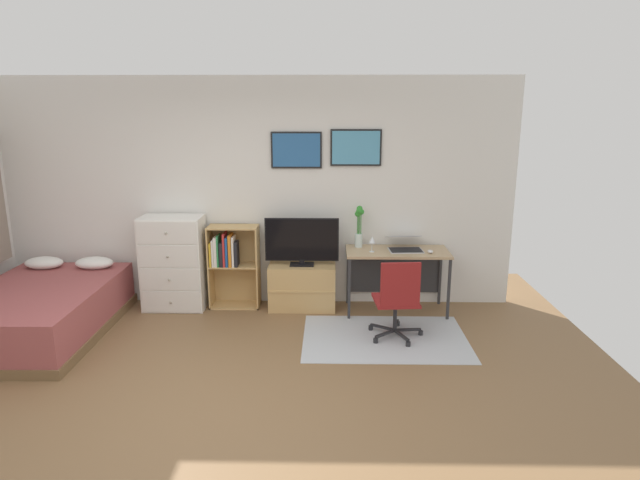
{
  "coord_description": "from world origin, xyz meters",
  "views": [
    {
      "loc": [
        0.89,
        -3.93,
        2.33
      ],
      "look_at": [
        0.78,
        1.5,
        1.0
      ],
      "focal_mm": 30.3,
      "sensor_mm": 36.0,
      "label": 1
    }
  ],
  "objects_px": {
    "bookshelf": "(230,260)",
    "television": "(302,242)",
    "computer_mouse": "(430,251)",
    "office_chair": "(398,298)",
    "dresser": "(174,263)",
    "desk": "(396,260)",
    "bamboo_vase": "(359,226)",
    "wine_glass": "(372,240)",
    "laptop": "(405,244)",
    "tv_stand": "(302,286)",
    "bed": "(40,311)"
  },
  "relations": [
    {
      "from": "bookshelf",
      "to": "television",
      "type": "bearing_deg",
      "value": -4.87
    },
    {
      "from": "television",
      "to": "computer_mouse",
      "type": "bearing_deg",
      "value": -5.96
    },
    {
      "from": "television",
      "to": "office_chair",
      "type": "distance_m",
      "value": 1.39
    },
    {
      "from": "dresser",
      "to": "desk",
      "type": "relative_size",
      "value": 0.94
    },
    {
      "from": "computer_mouse",
      "to": "office_chair",
      "type": "bearing_deg",
      "value": -121.79
    },
    {
      "from": "dresser",
      "to": "computer_mouse",
      "type": "xyz_separation_m",
      "value": [
        2.98,
        -0.16,
        0.2
      ]
    },
    {
      "from": "television",
      "to": "office_chair",
      "type": "height_order",
      "value": "television"
    },
    {
      "from": "bamboo_vase",
      "to": "wine_glass",
      "type": "height_order",
      "value": "bamboo_vase"
    },
    {
      "from": "laptop",
      "to": "bamboo_vase",
      "type": "distance_m",
      "value": 0.57
    },
    {
      "from": "television",
      "to": "computer_mouse",
      "type": "relative_size",
      "value": 8.27
    },
    {
      "from": "bamboo_vase",
      "to": "tv_stand",
      "type": "bearing_deg",
      "value": -173.33
    },
    {
      "from": "laptop",
      "to": "dresser",
      "type": "bearing_deg",
      "value": 176.04
    },
    {
      "from": "bookshelf",
      "to": "laptop",
      "type": "distance_m",
      "value": 2.07
    },
    {
      "from": "laptop",
      "to": "computer_mouse",
      "type": "relative_size",
      "value": 4.21
    },
    {
      "from": "bookshelf",
      "to": "office_chair",
      "type": "xyz_separation_m",
      "value": [
        1.88,
        -0.95,
        -0.13
      ]
    },
    {
      "from": "computer_mouse",
      "to": "bamboo_vase",
      "type": "bearing_deg",
      "value": 162.4
    },
    {
      "from": "desk",
      "to": "television",
      "type": "bearing_deg",
      "value": -179.07
    },
    {
      "from": "tv_stand",
      "to": "computer_mouse",
      "type": "bearing_deg",
      "value": -6.82
    },
    {
      "from": "dresser",
      "to": "computer_mouse",
      "type": "height_order",
      "value": "dresser"
    },
    {
      "from": "dresser",
      "to": "laptop",
      "type": "height_order",
      "value": "dresser"
    },
    {
      "from": "desk",
      "to": "bamboo_vase",
      "type": "height_order",
      "value": "bamboo_vase"
    },
    {
      "from": "bed",
      "to": "bamboo_vase",
      "type": "relative_size",
      "value": 4.19
    },
    {
      "from": "bed",
      "to": "dresser",
      "type": "xyz_separation_m",
      "value": [
        1.21,
        0.8,
        0.3
      ]
    },
    {
      "from": "bookshelf",
      "to": "desk",
      "type": "xyz_separation_m",
      "value": [
        1.96,
        -0.06,
        0.02
      ]
    },
    {
      "from": "bookshelf",
      "to": "television",
      "type": "height_order",
      "value": "television"
    },
    {
      "from": "computer_mouse",
      "to": "bamboo_vase",
      "type": "distance_m",
      "value": 0.87
    },
    {
      "from": "laptop",
      "to": "bamboo_vase",
      "type": "relative_size",
      "value": 0.89
    },
    {
      "from": "bed",
      "to": "bamboo_vase",
      "type": "distance_m",
      "value": 3.59
    },
    {
      "from": "dresser",
      "to": "office_chair",
      "type": "relative_size",
      "value": 1.29
    },
    {
      "from": "office_chair",
      "to": "laptop",
      "type": "bearing_deg",
      "value": 74.05
    },
    {
      "from": "bamboo_vase",
      "to": "office_chair",
      "type": "bearing_deg",
      "value": -70.12
    },
    {
      "from": "bookshelf",
      "to": "wine_glass",
      "type": "distance_m",
      "value": 1.7
    },
    {
      "from": "laptop",
      "to": "computer_mouse",
      "type": "bearing_deg",
      "value": -33.12
    },
    {
      "from": "computer_mouse",
      "to": "wine_glass",
      "type": "distance_m",
      "value": 0.67
    },
    {
      "from": "tv_stand",
      "to": "television",
      "type": "distance_m",
      "value": 0.55
    },
    {
      "from": "office_chair",
      "to": "computer_mouse",
      "type": "height_order",
      "value": "office_chair"
    },
    {
      "from": "laptop",
      "to": "desk",
      "type": "bearing_deg",
      "value": 164.64
    },
    {
      "from": "wine_glass",
      "to": "bamboo_vase",
      "type": "bearing_deg",
      "value": 122.35
    },
    {
      "from": "dresser",
      "to": "desk",
      "type": "distance_m",
      "value": 2.62
    },
    {
      "from": "tv_stand",
      "to": "wine_glass",
      "type": "xyz_separation_m",
      "value": [
        0.81,
        -0.14,
        0.61
      ]
    },
    {
      "from": "dresser",
      "to": "tv_stand",
      "type": "height_order",
      "value": "dresser"
    },
    {
      "from": "tv_stand",
      "to": "desk",
      "type": "xyz_separation_m",
      "value": [
        1.11,
        -0.0,
        0.33
      ]
    },
    {
      "from": "bed",
      "to": "bamboo_vase",
      "type": "xyz_separation_m",
      "value": [
        3.4,
        0.9,
        0.74
      ]
    },
    {
      "from": "bed",
      "to": "desk",
      "type": "distance_m",
      "value": 3.93
    },
    {
      "from": "bookshelf",
      "to": "office_chair",
      "type": "height_order",
      "value": "bookshelf"
    },
    {
      "from": "dresser",
      "to": "wine_glass",
      "type": "bearing_deg",
      "value": -3.14
    },
    {
      "from": "dresser",
      "to": "television",
      "type": "distance_m",
      "value": 1.54
    },
    {
      "from": "computer_mouse",
      "to": "wine_glass",
      "type": "relative_size",
      "value": 0.58
    },
    {
      "from": "dresser",
      "to": "television",
      "type": "relative_size",
      "value": 1.29
    },
    {
      "from": "bookshelf",
      "to": "laptop",
      "type": "xyz_separation_m",
      "value": [
        2.05,
        -0.07,
        0.22
      ]
    }
  ]
}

